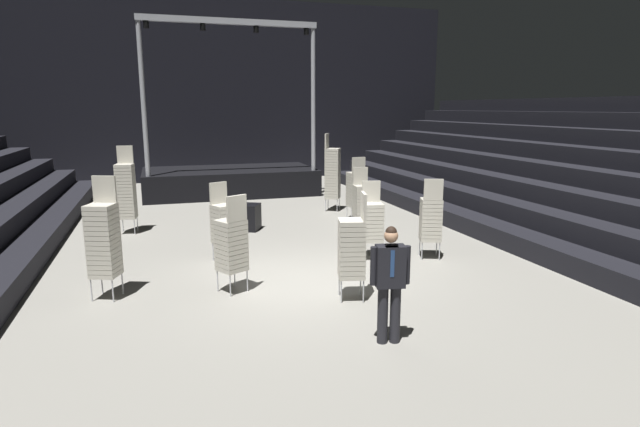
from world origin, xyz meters
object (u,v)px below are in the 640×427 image
chair_stack_mid_left (372,221)px  chair_stack_mid_right (362,200)px  stage_riser (230,178)px  equipment_road_case (242,217)px  chair_stack_rear_left (431,218)px  chair_stack_aisle_right (333,173)px  chair_stack_front_left (356,188)px  chair_stack_rear_right (103,239)px  chair_stack_aisle_left (126,190)px  chair_stack_mid_centre (352,247)px  man_with_tie (390,278)px  chair_stack_rear_centre (224,222)px  chair_stack_front_right (232,244)px

chair_stack_mid_left → chair_stack_mid_right: (0.77, 2.51, 0.00)m
stage_riser → equipment_road_case: stage_riser is taller
stage_riser → chair_stack_rear_left: 10.60m
stage_riser → equipment_road_case: size_ratio=7.14×
chair_stack_mid_left → chair_stack_aisle_right: (0.91, 5.43, 0.38)m
chair_stack_front_left → chair_stack_rear_right: bearing=-146.2°
chair_stack_mid_right → chair_stack_aisle_right: (0.14, 2.92, 0.38)m
chair_stack_rear_left → equipment_road_case: chair_stack_rear_left is taller
chair_stack_front_left → chair_stack_aisle_left: (-6.37, 0.24, 0.21)m
stage_riser → chair_stack_aisle_left: 6.66m
chair_stack_rear_left → chair_stack_front_left: bearing=111.8°
chair_stack_mid_right → chair_stack_aisle_right: bearing=-89.3°
chair_stack_mid_centre → chair_stack_rear_left: 3.15m
chair_stack_mid_right → chair_stack_rear_right: chair_stack_rear_right is taller
chair_stack_mid_right → man_with_tie: bearing=75.0°
chair_stack_rear_right → chair_stack_aisle_left: chair_stack_aisle_left is taller
chair_stack_rear_centre → chair_stack_aisle_right: bearing=-155.7°
chair_stack_mid_right → equipment_road_case: (-3.06, 1.09, -0.50)m
man_with_tie → chair_stack_aisle_right: 9.67m
chair_stack_mid_left → chair_stack_aisle_right: 5.52m
chair_stack_rear_right → chair_stack_aisle_right: bearing=-114.0°
chair_stack_rear_centre → chair_stack_rear_right: bearing=11.5°
chair_stack_mid_right → chair_stack_mid_centre: bearing=69.8°
chair_stack_front_right → chair_stack_mid_centre: 2.17m
chair_stack_mid_right → equipment_road_case: bearing=-16.1°
chair_stack_mid_right → chair_stack_rear_right: bearing=32.3°
chair_stack_mid_right → equipment_road_case: size_ratio=1.90×
chair_stack_front_left → chair_stack_rear_centre: bearing=-146.2°
chair_stack_mid_centre → chair_stack_mid_right: bearing=-9.7°
chair_stack_mid_right → chair_stack_aisle_right: 2.94m
chair_stack_rear_right → chair_stack_mid_right: bearing=-130.2°
stage_riser → equipment_road_case: bearing=-94.5°
man_with_tie → chair_stack_front_left: size_ratio=0.90×
stage_riser → chair_stack_rear_left: (3.05, -10.15, 0.31)m
chair_stack_mid_right → chair_stack_aisle_left: chair_stack_aisle_left is taller
chair_stack_mid_right → chair_stack_aisle_right: chair_stack_aisle_right is taller
man_with_tie → chair_stack_front_left: (2.52, 7.85, -0.01)m
chair_stack_mid_centre → chair_stack_aisle_left: (-3.96, 6.33, 0.21)m
chair_stack_mid_left → chair_stack_rear_centre: 3.22m
stage_riser → chair_stack_aisle_left: (-3.45, -5.68, 0.56)m
stage_riser → chair_stack_aisle_left: size_ratio=2.79×
chair_stack_mid_left → chair_stack_rear_left: 1.29m
man_with_tie → chair_stack_mid_left: chair_stack_mid_left is taller
chair_stack_mid_left → chair_stack_rear_centre: (-3.12, 0.79, 0.00)m
chair_stack_front_left → chair_stack_aisle_right: size_ratio=0.76×
chair_stack_front_left → chair_stack_aisle_right: 1.57m
stage_riser → chair_stack_aisle_left: stage_riser is taller
chair_stack_rear_centre → equipment_road_case: size_ratio=1.90×
stage_riser → chair_stack_rear_right: (-3.56, -10.67, 0.48)m
chair_stack_front_left → stage_riser: bearing=113.8°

